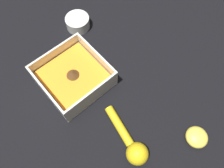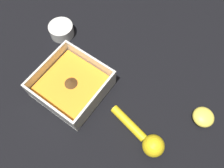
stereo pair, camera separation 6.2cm
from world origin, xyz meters
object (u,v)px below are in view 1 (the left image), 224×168
(spice_bowl, at_px, (78,23))
(lemon_half, at_px, (197,137))
(square_dish, at_px, (74,78))
(lemon_squeezer, at_px, (132,146))

(spice_bowl, bearing_deg, lemon_half, -179.78)
(spice_bowl, distance_m, lemon_half, 0.51)
(square_dish, bearing_deg, spice_bowl, -40.18)
(spice_bowl, relative_size, lemon_half, 1.37)
(spice_bowl, relative_size, lemon_squeezer, 0.46)
(square_dish, bearing_deg, lemon_squeezer, 178.66)
(square_dish, height_order, lemon_half, square_dish)
(lemon_squeezer, bearing_deg, square_dish, -170.11)
(spice_bowl, bearing_deg, square_dish, 139.82)
(lemon_half, bearing_deg, spice_bowl, 0.22)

